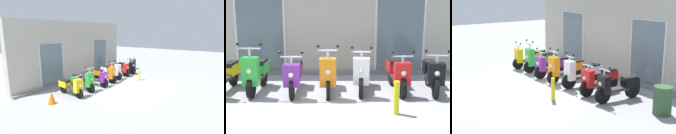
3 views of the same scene
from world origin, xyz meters
The scene contains 9 objects.
ground_plane centered at (0.00, 0.00, 0.00)m, with size 40.00×40.00×0.00m, color #939399.
storefront_facade centered at (0.00, 3.10, 1.66)m, with size 8.70×0.50×3.44m.
scooter_green centered at (-1.79, 1.08, 0.50)m, with size 0.60×1.54×1.32m.
scooter_purple centered at (-0.85, 1.08, 0.46)m, with size 0.57×1.64×1.14m.
scooter_orange centered at (-0.01, 1.03, 0.50)m, with size 0.51×1.58×1.29m.
scooter_white centered at (0.83, 1.16, 0.50)m, with size 0.51×1.63×1.23m.
scooter_red centered at (1.72, 1.17, 0.46)m, with size 0.56×1.62×1.13m.
scooter_black centered at (2.59, 1.14, 0.46)m, with size 0.58×1.66×1.16m.
curb_bollard centered at (1.43, -0.42, 0.35)m, with size 0.12×0.12×0.70m, color yellow.
Camera 2 is at (0.24, -6.83, 2.50)m, focal length 52.86 mm.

